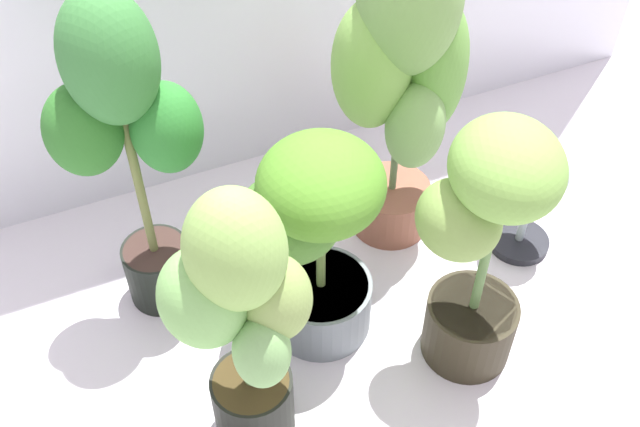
% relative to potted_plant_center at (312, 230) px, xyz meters
% --- Properties ---
extents(ground_plane, '(8.00, 8.00, 0.00)m').
position_rel_potted_plant_center_xyz_m(ground_plane, '(-0.00, -0.14, -0.37)').
color(ground_plane, silver).
rests_on(ground_plane, ground).
extents(potted_plant_center, '(0.42, 0.37, 0.63)m').
position_rel_potted_plant_center_xyz_m(potted_plant_center, '(0.00, 0.00, 0.00)').
color(potted_plant_center, slate).
rests_on(potted_plant_center, ground).
extents(potted_plant_front_left, '(0.37, 0.30, 0.79)m').
position_rel_potted_plant_center_xyz_m(potted_plant_front_left, '(-0.26, -0.24, 0.08)').
color(potted_plant_front_left, black).
rests_on(potted_plant_front_left, ground).
extents(potted_plant_front_right, '(0.35, 0.31, 0.75)m').
position_rel_potted_plant_center_xyz_m(potted_plant_front_right, '(0.32, -0.24, 0.06)').
color(potted_plant_front_right, '#302A1B').
rests_on(potted_plant_front_right, ground).
extents(potted_plant_back_left, '(0.38, 0.30, 0.95)m').
position_rel_potted_plant_center_xyz_m(potted_plant_back_left, '(-0.35, 0.27, 0.22)').
color(potted_plant_back_left, black).
rests_on(potted_plant_back_left, ground).
extents(potted_plant_back_right, '(0.42, 0.35, 0.98)m').
position_rel_potted_plant_center_xyz_m(potted_plant_back_right, '(0.36, 0.25, 0.21)').
color(potted_plant_back_right, '#90553F').
rests_on(potted_plant_back_right, ground).
extents(floor_fan, '(0.23, 0.23, 0.37)m').
position_rel_potted_plant_center_xyz_m(floor_fan, '(0.68, 0.02, -0.12)').
color(floor_fan, '#23242A').
rests_on(floor_fan, ground).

